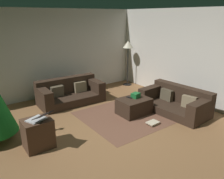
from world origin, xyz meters
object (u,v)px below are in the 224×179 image
at_px(side_table, 38,134).
at_px(laptop, 39,118).
at_px(ottoman, 134,106).
at_px(tv_remote, 129,97).
at_px(couch_right, 176,102).
at_px(corner_lamp, 128,48).
at_px(couch_left, 70,93).
at_px(gift_box, 136,95).
at_px(book_stack, 153,123).

xyz_separation_m(side_table, laptop, (0.03, -0.06, 0.34)).
bearing_deg(ottoman, tv_remote, 111.76).
xyz_separation_m(couch_right, corner_lamp, (0.49, 2.57, 1.08)).
bearing_deg(couch_left, corner_lamp, -170.72).
height_order(ottoman, gift_box, gift_box).
distance_m(gift_box, side_table, 2.58).
height_order(gift_box, tv_remote, gift_box).
bearing_deg(tv_remote, ottoman, -80.85).
relative_size(couch_left, gift_box, 9.07).
bearing_deg(laptop, couch_left, 51.03).
xyz_separation_m(couch_left, corner_lamp, (2.43, 0.33, 1.06)).
relative_size(ottoman, tv_remote, 4.91).
xyz_separation_m(side_table, corner_lamp, (3.97, 2.13, 1.05)).
xyz_separation_m(ottoman, corner_lamp, (1.48, 2.03, 1.13)).
bearing_deg(corner_lamp, book_stack, -118.98).
distance_m(side_table, corner_lamp, 4.62).
distance_m(couch_right, ottoman, 1.13).
bearing_deg(book_stack, corner_lamp, 61.02).
distance_m(laptop, corner_lamp, 4.56).
relative_size(couch_left, tv_remote, 11.39).
distance_m(couch_left, corner_lamp, 2.68).
bearing_deg(ottoman, book_stack, -93.26).
height_order(laptop, book_stack, laptop).
height_order(couch_left, couch_right, couch_left).
xyz_separation_m(couch_left, laptop, (-1.50, -1.86, 0.36)).
bearing_deg(book_stack, laptop, 166.83).
distance_m(tv_remote, book_stack, 0.93).
height_order(tv_remote, side_table, side_table).
xyz_separation_m(tv_remote, side_table, (-2.43, -0.22, -0.13)).
distance_m(ottoman, side_table, 2.49).
bearing_deg(couch_left, book_stack, 112.21).
height_order(tv_remote, book_stack, tv_remote).
relative_size(book_stack, corner_lamp, 0.18).
relative_size(couch_left, book_stack, 6.28).
bearing_deg(couch_left, ottoman, 120.76).
xyz_separation_m(laptop, corner_lamp, (3.94, 2.19, 0.71)).
bearing_deg(gift_box, couch_left, 121.97).
relative_size(couch_right, book_stack, 6.08).
bearing_deg(corner_lamp, ottoman, -126.11).
distance_m(gift_box, laptop, 2.56).
xyz_separation_m(book_stack, corner_lamp, (1.52, 2.75, 1.30)).
bearing_deg(side_table, ottoman, 2.13).
bearing_deg(laptop, couch_right, -6.29).
relative_size(side_table, book_stack, 1.97).
relative_size(couch_left, ottoman, 2.32).
relative_size(tv_remote, book_stack, 0.55).
bearing_deg(corner_lamp, couch_left, -172.35).
xyz_separation_m(couch_left, book_stack, (0.91, -2.43, -0.24)).
xyz_separation_m(couch_right, gift_box, (-0.91, 0.58, 0.21)).
bearing_deg(gift_box, side_table, -176.98).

